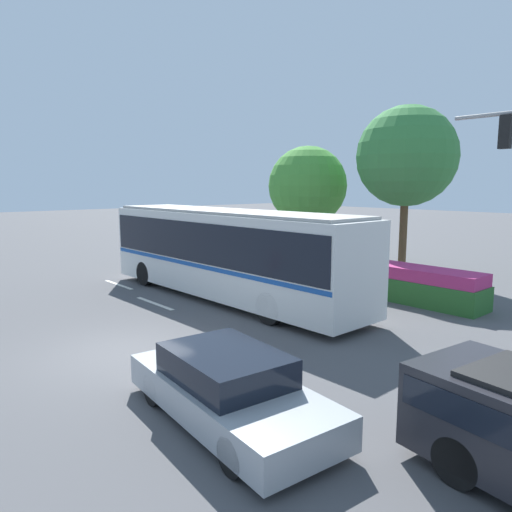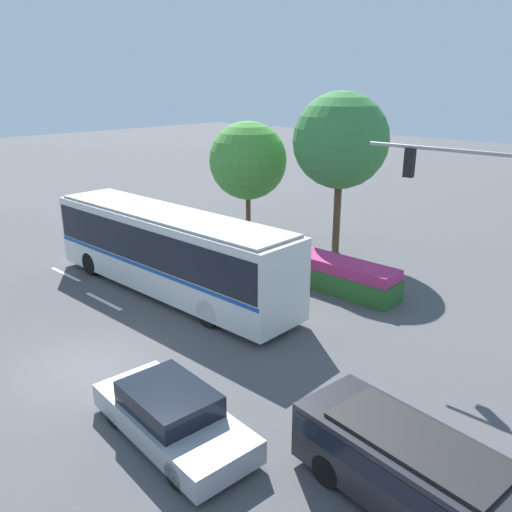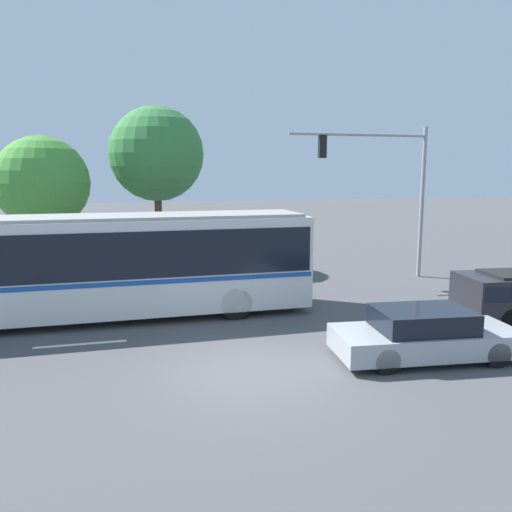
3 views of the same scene
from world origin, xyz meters
TOP-DOWN VIEW (x-y plane):
  - ground_plane at (0.00, 0.00)m, footprint 140.00×140.00m
  - city_bus at (-2.86, 5.38)m, footprint 12.07×2.60m
  - sedan_foreground at (4.43, -0.25)m, footprint 4.68×2.28m
  - suv_left_lane at (9.56, 1.62)m, footprint 5.05×2.44m
  - traffic_light_pole at (8.37, 8.79)m, footprint 6.19×0.24m
  - flowering_hedge at (1.38, 10.12)m, footprint 6.18×1.41m
  - street_tree_left at (-5.99, 13.14)m, footprint 4.03×4.03m
  - street_tree_centre at (-0.99, 14.13)m, footprint 4.45×4.45m
  - lane_stripe_near at (-3.92, 2.98)m, footprint 2.40×0.16m
  - lane_stripe_mid at (-7.76, 3.45)m, footprint 2.40×0.16m

SIDE VIEW (x-z plane):
  - ground_plane at x=0.00m, z-range 0.00..0.00m
  - lane_stripe_near at x=-3.92m, z-range 0.00..0.01m
  - lane_stripe_mid at x=-7.76m, z-range 0.00..0.01m
  - sedan_foreground at x=4.43m, z-range -0.03..1.23m
  - flowering_hedge at x=1.38m, z-range -0.01..1.26m
  - suv_left_lane at x=9.56m, z-range 0.14..1.72m
  - city_bus at x=-2.86m, z-range 0.22..3.49m
  - street_tree_left at x=-5.99m, z-range 1.04..7.18m
  - traffic_light_pole at x=8.37m, z-range 1.10..7.57m
  - street_tree_centre at x=-0.99m, z-range 1.58..9.22m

